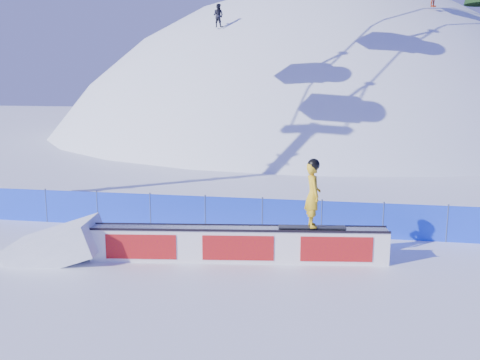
# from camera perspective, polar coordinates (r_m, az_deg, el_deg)

# --- Properties ---
(ground) EXTENTS (160.00, 160.00, 0.00)m
(ground) POSITION_cam_1_polar(r_m,az_deg,el_deg) (14.09, 3.98, -10.95)
(ground) COLOR white
(ground) RESTS_ON ground
(snow_hill) EXTENTS (64.00, 64.00, 64.00)m
(snow_hill) POSITION_cam_1_polar(r_m,az_deg,el_deg) (59.73, 8.20, -12.15)
(snow_hill) COLOR white
(snow_hill) RESTS_ON ground
(safety_fence) EXTENTS (22.05, 0.05, 1.30)m
(safety_fence) POSITION_cam_1_polar(r_m,az_deg,el_deg) (18.17, 5.54, -3.95)
(safety_fence) COLOR blue
(safety_fence) RESTS_ON ground
(rail_box) EXTENTS (8.55, 1.75, 1.03)m
(rail_box) POSITION_cam_1_polar(r_m,az_deg,el_deg) (15.52, -0.18, -6.87)
(rail_box) COLOR white
(rail_box) RESTS_ON ground
(snow_ramp) EXTENTS (2.88, 2.02, 1.67)m
(snow_ramp) POSITION_cam_1_polar(r_m,az_deg,el_deg) (16.77, -18.93, -7.92)
(snow_ramp) COLOR white
(snow_ramp) RESTS_ON ground
(snowboarder) EXTENTS (1.94, 0.77, 1.99)m
(snowboarder) POSITION_cam_1_polar(r_m,az_deg,el_deg) (15.18, 7.78, -1.50)
(snowboarder) COLOR black
(snowboarder) RESTS_ON rail_box
(distant_skiers) EXTENTS (21.91, 8.30, 7.33)m
(distant_skiers) POSITION_cam_1_polar(r_m,az_deg,el_deg) (42.95, 12.39, 18.20)
(distant_skiers) COLOR black
(distant_skiers) RESTS_ON ground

